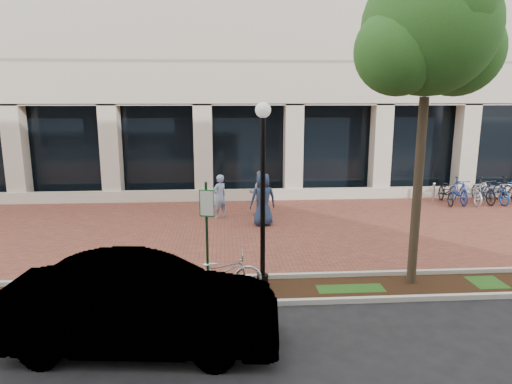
{
  "coord_description": "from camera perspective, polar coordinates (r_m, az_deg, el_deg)",
  "views": [
    {
      "loc": [
        -1.09,
        -15.3,
        4.51
      ],
      "look_at": [
        -0.07,
        -0.8,
        1.48
      ],
      "focal_mm": 32.0,
      "sensor_mm": 36.0,
      "label": 1
    }
  ],
  "objects": [
    {
      "name": "pedestrian_right",
      "position": [
        16.18,
        0.88,
        -0.92
      ],
      "size": [
        1.03,
        0.78,
        1.91
      ],
      "primitive_type": "imported",
      "rotation": [
        0.0,
        0.0,
        3.34
      ],
      "color": "#1E2D4B",
      "rests_on": "ground"
    },
    {
      "name": "pedestrian_left",
      "position": [
        17.28,
        -4.58,
        -0.55
      ],
      "size": [
        0.72,
        0.69,
        1.66
      ],
      "primitive_type": "imported",
      "rotation": [
        0.0,
        0.0,
        3.81
      ],
      "color": "#8199C0",
      "rests_on": "ground"
    },
    {
      "name": "lamppost",
      "position": [
        10.59,
        0.87,
        0.77
      ],
      "size": [
        0.36,
        0.36,
        4.41
      ],
      "color": "black",
      "rests_on": "ground"
    },
    {
      "name": "parking_sign",
      "position": [
        10.39,
        -6.17,
        -4.12
      ],
      "size": [
        0.34,
        0.07,
        2.66
      ],
      "rotation": [
        0.0,
        0.0,
        -0.25
      ],
      "color": "#153C1F",
      "rests_on": "ground"
    },
    {
      "name": "pedestrian_mid",
      "position": [
        17.62,
        0.48,
        -0.13
      ],
      "size": [
        0.89,
        0.72,
        1.75
      ],
      "primitive_type": "imported",
      "rotation": [
        0.0,
        0.0,
        3.07
      ],
      "color": "slate",
      "rests_on": "ground"
    },
    {
      "name": "brick_plaza",
      "position": [
        15.99,
        0.05,
        -4.59
      ],
      "size": [
        40.0,
        9.0,
        0.01
      ],
      "primitive_type": "cube",
      "color": "brown",
      "rests_on": "ground"
    },
    {
      "name": "curb_plaza_side",
      "position": [
        11.73,
        1.64,
        -10.51
      ],
      "size": [
        40.0,
        0.12,
        0.12
      ],
      "primitive_type": "cube",
      "color": "#B7B7AD",
      "rests_on": "ground"
    },
    {
      "name": "ground",
      "position": [
        15.99,
        0.05,
        -4.6
      ],
      "size": [
        120.0,
        120.0,
        0.0
      ],
      "primitive_type": "plane",
      "color": "black",
      "rests_on": "ground"
    },
    {
      "name": "bike_rack_cluster",
      "position": [
        22.01,
        26.56,
        0.09
      ],
      "size": [
        4.26,
        2.0,
        1.12
      ],
      "rotation": [
        0.0,
        0.0,
        -0.04
      ],
      "color": "black",
      "rests_on": "ground"
    },
    {
      "name": "sedan_near_curb",
      "position": [
        8.75,
        -14.22,
        -13.51
      ],
      "size": [
        5.13,
        2.19,
        1.64
      ],
      "primitive_type": "imported",
      "rotation": [
        0.0,
        0.0,
        1.48
      ],
      "color": "#BABABF",
      "rests_on": "ground"
    },
    {
      "name": "bollard",
      "position": [
        21.31,
        21.31,
        -0.02
      ],
      "size": [
        0.12,
        0.12,
        0.88
      ],
      "color": "silver",
      "rests_on": "ground"
    },
    {
      "name": "locked_bicycle",
      "position": [
        10.83,
        -4.5,
        -9.9
      ],
      "size": [
        1.97,
        0.72,
        1.03
      ],
      "primitive_type": "imported",
      "rotation": [
        0.0,
        0.0,
        1.55
      ],
      "color": "#B8B7BC",
      "rests_on": "ground"
    },
    {
      "name": "curb_street_side",
      "position": [
        10.37,
        2.48,
        -13.64
      ],
      "size": [
        40.0,
        0.12,
        0.12
      ],
      "primitive_type": "cube",
      "color": "#B7B7AD",
      "rests_on": "ground"
    },
    {
      "name": "planting_strip",
      "position": [
        11.07,
        2.03,
        -12.24
      ],
      "size": [
        40.0,
        1.5,
        0.01
      ],
      "primitive_type": "cube",
      "color": "black",
      "rests_on": "ground"
    },
    {
      "name": "street_tree",
      "position": [
        11.4,
        20.97,
        17.61
      ],
      "size": [
        3.6,
        3.0,
        7.52
      ],
      "color": "#413525",
      "rests_on": "ground"
    }
  ]
}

